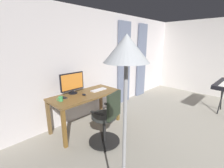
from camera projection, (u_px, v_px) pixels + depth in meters
The scene contains 12 objects.
back_room_partition at pixel (107, 62), 4.15m from camera, with size 6.23×0.10×2.51m, color silver.
curtain_left_panel at pixel (141, 61), 5.13m from camera, with size 0.43×0.06×2.33m, color slate.
curtain_right_panel at pixel (124, 64), 4.50m from camera, with size 0.50×0.06×2.33m, color slate.
desk at pixel (86, 98), 3.21m from camera, with size 1.45×0.67×0.74m.
office_chair at pixel (107, 120), 2.68m from camera, with size 0.56×0.56×0.99m.
computer_monitor at pixel (72, 82), 3.16m from camera, with size 0.53×0.18×0.43m.
computer_keyboard at pixel (99, 90), 3.41m from camera, with size 0.36×0.12×0.02m, color silver.
computer_mouse at pixel (84, 95), 3.09m from camera, with size 0.06×0.10×0.04m, color black.
cell_phone_by_monitor at pixel (64, 98), 2.96m from camera, with size 0.07×0.14×0.01m, color #232328.
mug_coffee at pixel (61, 99), 2.78m from camera, with size 0.12×0.08×0.09m.
piano_keyboard at pixel (224, 84), 3.89m from camera, with size 1.20×0.34×0.82m.
floor_lamp at pixel (126, 77), 1.10m from camera, with size 0.32×0.32×1.83m.
Camera 1 is at (2.92, -0.17, 1.77)m, focal length 24.85 mm.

